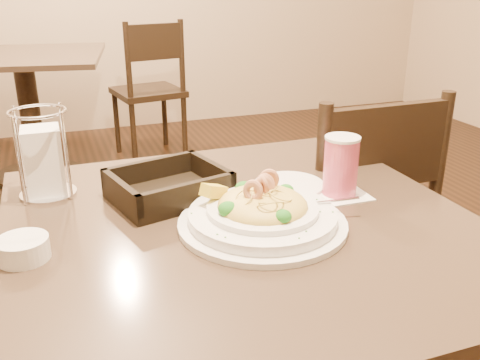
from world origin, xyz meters
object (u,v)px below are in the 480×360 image
object	(u,v)px
background_table	(27,95)
bread_basket	(169,189)
dining_chair_far	(150,86)
drink_glass	(341,166)
side_plate	(289,185)
dining_chair_near	(349,231)
pasta_bowl	(262,213)
napkin_caddy	(44,159)
main_table	(243,325)
butter_ramekin	(23,249)

from	to	relation	value
background_table	bread_basket	world-z (taller)	bread_basket
dining_chair_far	drink_glass	distance (m)	2.61
dining_chair_far	bread_basket	world-z (taller)	dining_chair_far
side_plate	drink_glass	bearing A→B (deg)	-41.19
dining_chair_near	pasta_bowl	distance (m)	0.65
pasta_bowl	napkin_caddy	distance (m)	0.49
bread_basket	side_plate	world-z (taller)	bread_basket
background_table	napkin_caddy	xyz separation A→B (m)	(0.09, -2.26, 0.32)
pasta_bowl	side_plate	size ratio (longest dim) A/B	2.26
main_table	side_plate	world-z (taller)	side_plate
dining_chair_near	butter_ramekin	size ratio (longest dim) A/B	10.65
background_table	bread_basket	bearing A→B (deg)	-82.02
napkin_caddy	main_table	bearing A→B (deg)	-37.62
dining_chair_near	drink_glass	world-z (taller)	dining_chair_near
pasta_bowl	side_plate	distance (m)	0.21
pasta_bowl	background_table	bearing A→B (deg)	100.37
pasta_bowl	butter_ramekin	xyz separation A→B (m)	(-0.43, 0.02, -0.01)
butter_ramekin	drink_glass	bearing A→B (deg)	5.61
bread_basket	side_plate	bearing A→B (deg)	-6.68
pasta_bowl	side_plate	xyz separation A→B (m)	(0.13, 0.16, -0.02)
dining_chair_far	bread_basket	size ratio (longest dim) A/B	3.50
drink_glass	butter_ramekin	world-z (taller)	drink_glass
background_table	drink_glass	world-z (taller)	drink_glass
main_table	dining_chair_near	bearing A→B (deg)	36.46
dining_chair_far	napkin_caddy	bearing A→B (deg)	64.66
dining_chair_near	butter_ramekin	distance (m)	0.97
background_table	dining_chair_far	size ratio (longest dim) A/B	1.12
background_table	pasta_bowl	size ratio (longest dim) A/B	2.91
main_table	drink_glass	world-z (taller)	drink_glass
main_table	butter_ramekin	bearing A→B (deg)	-178.97
drink_glass	side_plate	xyz separation A→B (m)	(-0.09, 0.07, -0.06)
bread_basket	pasta_bowl	bearing A→B (deg)	-54.83
background_table	butter_ramekin	size ratio (longest dim) A/B	11.92
bread_basket	butter_ramekin	bearing A→B (deg)	-149.67
dining_chair_near	butter_ramekin	bearing A→B (deg)	20.96
main_table	butter_ramekin	world-z (taller)	butter_ramekin
background_table	napkin_caddy	size ratio (longest dim) A/B	5.44
dining_chair_far	pasta_bowl	xyz separation A→B (m)	(-0.29, -2.67, 0.30)
bread_basket	background_table	bearing A→B (deg)	97.98
dining_chair_near	butter_ramekin	world-z (taller)	dining_chair_near
dining_chair_far	dining_chair_near	bearing A→B (deg)	84.08
pasta_bowl	main_table	bearing A→B (deg)	128.98
background_table	bread_basket	xyz separation A→B (m)	(0.33, -2.37, 0.26)
bread_basket	side_plate	distance (m)	0.27
side_plate	dining_chair_far	bearing A→B (deg)	86.33
dining_chair_near	drink_glass	distance (m)	0.49
drink_glass	napkin_caddy	distance (m)	0.63
dining_chair_far	pasta_bowl	world-z (taller)	dining_chair_far
background_table	napkin_caddy	world-z (taller)	napkin_caddy
drink_glass	napkin_caddy	bearing A→B (deg)	160.08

